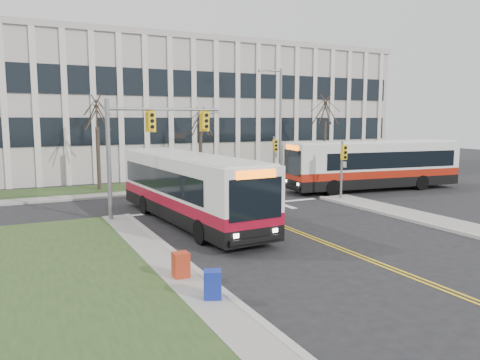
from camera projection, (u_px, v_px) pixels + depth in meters
name	position (u px, v px, depth m)	size (l,w,h in m)	color
ground	(311.00, 237.00, 20.68)	(120.00, 120.00, 0.00)	black
grass_verge	(98.00, 324.00, 11.82)	(5.00, 26.00, 0.12)	#2C431C
sidewalk_west	(208.00, 303.00, 13.15)	(1.20, 26.00, 0.14)	#9E9B93
sidewalk_cross	(251.00, 185.00, 36.37)	(44.00, 1.60, 0.14)	#9E9B93
building_lawn	(235.00, 181.00, 38.86)	(44.00, 5.00, 0.12)	#2C431C
office_building	(185.00, 111.00, 48.74)	(40.00, 16.00, 12.00)	#B3ADA5
mast_arm_signal	(141.00, 137.00, 24.01)	(6.11, 0.38, 6.20)	slate
signal_pole_near	(343.00, 162.00, 29.65)	(0.34, 0.39, 3.80)	slate
signal_pole_far	(275.00, 153.00, 37.20)	(0.34, 0.39, 3.80)	slate
streetlight	(279.00, 119.00, 37.93)	(2.15, 0.25, 9.20)	slate
directory_sign	(210.00, 170.00, 37.17)	(1.50, 0.12, 2.00)	slate
tree_left	(97.00, 114.00, 33.30)	(1.80, 1.80, 7.70)	#42352B
tree_mid	(200.00, 123.00, 37.08)	(1.80, 1.80, 6.82)	#42352B
tree_right	(325.00, 111.00, 42.06)	(1.80, 1.80, 8.25)	#42352B
bus_main	(189.00, 190.00, 23.40)	(2.73, 12.60, 3.36)	silver
bus_cross	(373.00, 166.00, 34.23)	(2.86, 13.19, 3.52)	silver
newspaper_box_blue	(213.00, 287.00, 13.30)	(0.50, 0.45, 0.95)	navy
newspaper_box_red	(181.00, 267.00, 15.07)	(0.50, 0.45, 0.95)	#A62D15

